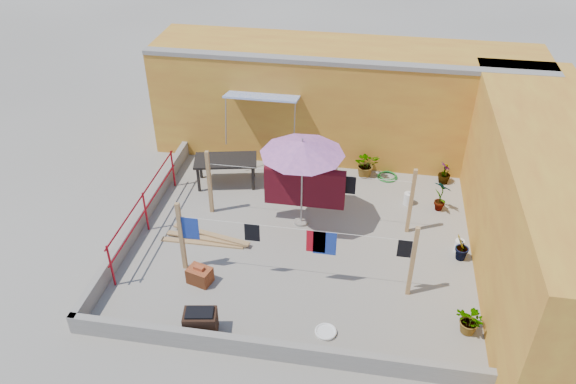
% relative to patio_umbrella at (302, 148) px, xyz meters
% --- Properties ---
extents(ground, '(80.00, 80.00, 0.00)m').
position_rel_patio_umbrella_xyz_m(ground, '(0.14, -0.70, -2.18)').
color(ground, '#9E998E').
rests_on(ground, ground).
extents(wall_back, '(11.00, 3.27, 3.21)m').
position_rel_patio_umbrella_xyz_m(wall_back, '(0.63, 4.00, -0.57)').
color(wall_back, gold).
rests_on(wall_back, ground).
extents(wall_right, '(2.40, 9.00, 3.20)m').
position_rel_patio_umbrella_xyz_m(wall_right, '(5.34, -0.70, -0.58)').
color(wall_right, gold).
rests_on(wall_right, ground).
extents(parapet_front, '(8.30, 0.16, 0.44)m').
position_rel_patio_umbrella_xyz_m(parapet_front, '(0.14, -4.28, -1.96)').
color(parapet_front, gray).
rests_on(parapet_front, ground).
extents(parapet_left, '(0.16, 7.30, 0.44)m').
position_rel_patio_umbrella_xyz_m(parapet_left, '(-3.94, -0.70, -1.96)').
color(parapet_left, gray).
rests_on(parapet_left, ground).
extents(red_railing, '(0.05, 4.20, 1.10)m').
position_rel_patio_umbrella_xyz_m(red_railing, '(-3.71, -0.90, -1.46)').
color(red_railing, maroon).
rests_on(red_railing, ground).
extents(clothesline_rig, '(5.09, 2.35, 1.80)m').
position_rel_patio_umbrella_xyz_m(clothesline_rig, '(0.07, -0.11, -1.17)').
color(clothesline_rig, tan).
rests_on(clothesline_rig, ground).
extents(patio_umbrella, '(2.58, 2.58, 2.42)m').
position_rel_patio_umbrella_xyz_m(patio_umbrella, '(0.00, 0.00, 0.00)').
color(patio_umbrella, gray).
rests_on(patio_umbrella, ground).
extents(outdoor_table, '(1.83, 1.18, 0.79)m').
position_rel_patio_umbrella_xyz_m(outdoor_table, '(-2.31, 1.44, -1.46)').
color(outdoor_table, black).
rests_on(outdoor_table, ground).
extents(brick_stack, '(0.59, 0.50, 0.45)m').
position_rel_patio_umbrella_xyz_m(brick_stack, '(-1.89, -2.49, -1.98)').
color(brick_stack, '#9A4923').
rests_on(brick_stack, ground).
extents(lumber_pile, '(2.19, 0.61, 0.13)m').
position_rel_patio_umbrella_xyz_m(lumber_pile, '(-2.15, -1.09, -2.11)').
color(lumber_pile, tan).
rests_on(lumber_pile, ground).
extents(brazier, '(0.71, 0.53, 0.58)m').
position_rel_patio_umbrella_xyz_m(brazier, '(-1.44, -3.90, -1.89)').
color(brazier, '#311D13').
rests_on(brazier, ground).
extents(white_basin, '(0.44, 0.44, 0.08)m').
position_rel_patio_umbrella_xyz_m(white_basin, '(1.02, -3.51, -2.14)').
color(white_basin, white).
rests_on(white_basin, ground).
extents(water_jug_a, '(0.23, 0.23, 0.35)m').
position_rel_patio_umbrella_xyz_m(water_jug_a, '(3.84, -0.46, -2.02)').
color(water_jug_a, white).
rests_on(water_jug_a, ground).
extents(water_jug_b, '(0.25, 0.25, 0.39)m').
position_rel_patio_umbrella_xyz_m(water_jug_b, '(2.67, 1.29, -2.01)').
color(water_jug_b, white).
rests_on(water_jug_b, ground).
extents(green_hose, '(0.57, 0.57, 0.08)m').
position_rel_patio_umbrella_xyz_m(green_hose, '(2.11, 2.50, -2.14)').
color(green_hose, '#186E24').
rests_on(green_hose, ground).
extents(plant_back_a, '(0.79, 0.72, 0.77)m').
position_rel_patio_umbrella_xyz_m(plant_back_a, '(1.49, 2.50, -1.79)').
color(plant_back_a, '#24611B').
rests_on(plant_back_a, ground).
extents(plant_back_b, '(0.43, 0.43, 0.62)m').
position_rel_patio_umbrella_xyz_m(plant_back_b, '(3.66, 2.50, -1.86)').
color(plant_back_b, '#24611B').
rests_on(plant_back_b, ground).
extents(plant_right_a, '(0.57, 0.55, 0.90)m').
position_rel_patio_umbrella_xyz_m(plant_right_a, '(3.47, 1.15, -1.72)').
color(plant_right_a, '#24611B').
rests_on(plant_right_a, ground).
extents(plant_right_b, '(0.46, 0.49, 0.72)m').
position_rel_patio_umbrella_xyz_m(plant_right_b, '(3.84, -0.77, -1.82)').
color(plant_right_b, '#24611B').
rests_on(plant_right_b, ground).
extents(plant_right_c, '(0.77, 0.76, 0.64)m').
position_rel_patio_umbrella_xyz_m(plant_right_c, '(3.84, -3.00, -1.85)').
color(plant_right_c, '#24611B').
rests_on(plant_right_c, ground).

